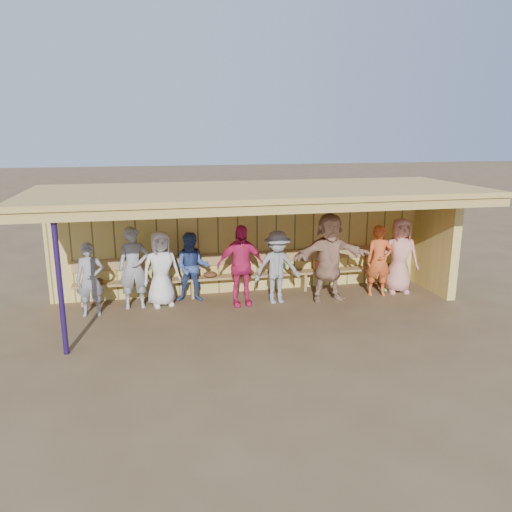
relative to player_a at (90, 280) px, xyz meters
The scene contains 13 objects.
ground 3.45m from the player_a, ahead, with size 90.00×90.00×0.00m, color brown.
player_a is the anchor object (origin of this frame).
player_b 1.42m from the player_a, 11.75° to the left, with size 0.78×0.51×1.60m, color silver.
player_c 2.09m from the player_a, 11.58° to the left, with size 0.73×0.57×1.51m, color #314888.
player_d 3.02m from the player_a, ahead, with size 1.01×0.42×1.72m, color #D6225C.
player_e 3.80m from the player_a, ahead, with size 1.01×0.58×1.56m, color gray.
player_f 4.94m from the player_a, ahead, with size 1.78×0.57×1.92m, color tan.
player_g 6.14m from the player_a, ahead, with size 0.58×0.38×1.58m, color #D05221.
player_h 6.69m from the player_a, ahead, with size 0.84×0.55×1.71m, color tan.
player_extra 0.89m from the player_a, 17.78° to the left, with size 0.62×0.41×1.71m, color gray.
dugout_structure 3.87m from the player_a, ahead, with size 8.80×3.20×2.50m.
bench 3.43m from the player_a, 12.24° to the left, with size 7.60×0.34×0.93m.
dugout_equipment 2.79m from the player_a, 12.39° to the left, with size 7.15×0.62×0.80m.
Camera 1 is at (-2.16, -9.52, 3.59)m, focal length 35.00 mm.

